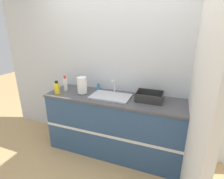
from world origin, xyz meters
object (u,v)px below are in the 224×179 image
object	(u,v)px
dish_rack	(149,98)
bottle_white_spray	(65,84)
soap_dispenser	(99,87)
paper_towel_roll	(82,85)
bottle_yellow	(57,88)
sink	(111,96)

from	to	relation	value
dish_rack	bottle_white_spray	distance (m)	1.29
dish_rack	bottle_white_spray	xyz separation A→B (m)	(-1.29, -0.07, 0.07)
dish_rack	soap_dispenser	size ratio (longest dim) A/B	3.45
paper_towel_roll	soap_dispenser	size ratio (longest dim) A/B	2.45
soap_dispenser	bottle_yellow	bearing A→B (deg)	-143.71
paper_towel_roll	bottle_white_spray	world-z (taller)	paper_towel_roll
sink	bottle_yellow	bearing A→B (deg)	-168.24
paper_towel_roll	bottle_yellow	bearing A→B (deg)	-158.40
sink	bottle_white_spray	distance (m)	0.76
sink	dish_rack	bearing A→B (deg)	7.28
bottle_white_spray	sink	bearing A→B (deg)	0.32
bottle_yellow	soap_dispenser	xyz separation A→B (m)	(0.50, 0.37, -0.04)
sink	paper_towel_roll	bearing A→B (deg)	-176.45
paper_towel_roll	dish_rack	distance (m)	0.99
bottle_white_spray	soap_dispenser	size ratio (longest dim) A/B	2.34
sink	soap_dispenser	xyz separation A→B (m)	(-0.29, 0.21, 0.03)
dish_rack	soap_dispenser	xyz separation A→B (m)	(-0.82, 0.14, 0.01)
bottle_white_spray	soap_dispenser	distance (m)	0.52
paper_towel_roll	soap_dispenser	world-z (taller)	paper_towel_roll
sink	dish_rack	xyz separation A→B (m)	(0.54, 0.07, 0.02)
sink	paper_towel_roll	xyz separation A→B (m)	(-0.44, -0.03, 0.11)
sink	soap_dispenser	bearing A→B (deg)	144.43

